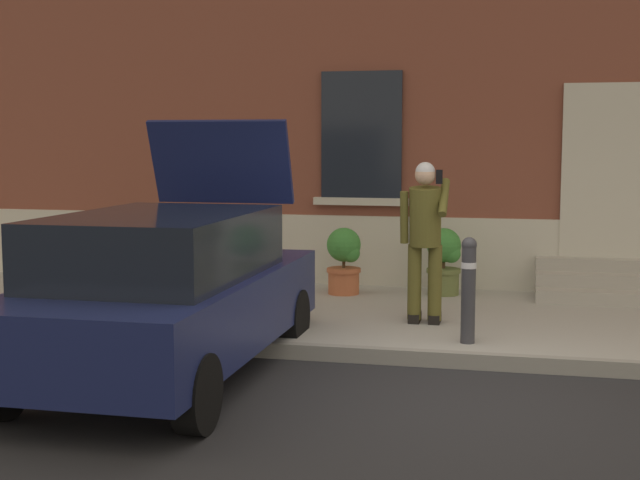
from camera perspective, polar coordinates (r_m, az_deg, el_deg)
ground_plane at (r=7.62m, az=7.28°, el=-9.84°), size 80.00×80.00×0.00m
sidewalk at (r=10.31m, az=8.84°, el=-5.12°), size 24.00×3.60×0.15m
curb_edge at (r=8.50m, az=7.92°, el=-7.60°), size 24.00×0.12×0.15m
building_facade at (r=12.69m, az=9.99°, el=13.59°), size 24.00×1.52×7.50m
entrance_stoop at (r=11.69m, az=17.96°, el=-2.69°), size 1.74×0.96×0.48m
hatchback_car_navy at (r=8.01m, az=-9.80°, el=-3.22°), size 1.79×4.07×2.34m
bollard_near_person at (r=8.76m, az=9.53°, el=-2.95°), size 0.15×0.15×1.04m
bollard_far_left at (r=9.45m, az=-9.47°, el=-2.26°), size 0.15×0.15×1.04m
person_on_phone at (r=9.54m, az=6.76°, el=0.52°), size 0.51×0.48×1.75m
planter_cream at (r=12.22m, az=-10.60°, el=-0.83°), size 0.44×0.44×0.86m
planter_terracotta at (r=11.41m, az=1.58°, el=-1.23°), size 0.44×0.44×0.86m
planter_olive at (r=11.47m, az=8.00°, el=-1.25°), size 0.44×0.44×0.86m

